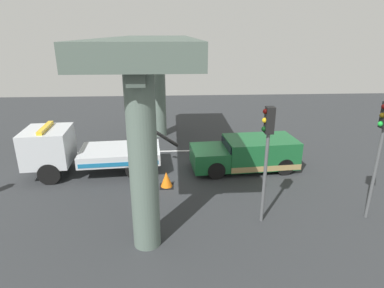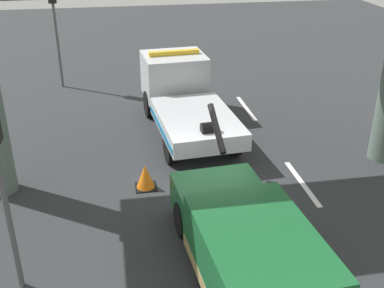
{
  "view_description": "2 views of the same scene",
  "coord_description": "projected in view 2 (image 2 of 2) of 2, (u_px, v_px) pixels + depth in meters",
  "views": [
    {
      "loc": [
        0.15,
        14.74,
        6.59
      ],
      "look_at": [
        -0.71,
        0.03,
        1.39
      ],
      "focal_mm": 29.74,
      "sensor_mm": 36.0,
      "label": 1
    },
    {
      "loc": [
        -11.33,
        2.53,
        7.16
      ],
      "look_at": [
        1.38,
        0.31,
        0.87
      ],
      "focal_mm": 44.74,
      "sensor_mm": 36.0,
      "label": 2
    }
  ],
  "objects": [
    {
      "name": "lane_stripe_east",
      "position": [
        246.0,
        108.0,
        19.3
      ],
      "size": [
        2.6,
        0.16,
        0.01
      ],
      "primitive_type": "cube",
      "color": "silver",
      "rests_on": "ground"
    },
    {
      "name": "towed_van_green",
      "position": [
        247.0,
        248.0,
        10.06
      ],
      "size": [
        5.35,
        2.57,
        1.58
      ],
      "color": "#195B2D",
      "rests_on": "ground"
    },
    {
      "name": "tow_truck_white",
      "position": [
        183.0,
        95.0,
        17.24
      ],
      "size": [
        7.33,
        2.84,
        2.46
      ],
      "color": "silver",
      "rests_on": "ground"
    },
    {
      "name": "ground_plane",
      "position": [
        211.0,
        193.0,
        13.59
      ],
      "size": [
        60.0,
        40.0,
        0.1
      ],
      "primitive_type": "cube",
      "color": "#2D3033"
    },
    {
      "name": "lane_stripe_mid",
      "position": [
        302.0,
        183.0,
        13.98
      ],
      "size": [
        2.6,
        0.16,
        0.01
      ],
      "primitive_type": "cube",
      "color": "silver",
      "rests_on": "ground"
    },
    {
      "name": "traffic_light_mid",
      "position": [
        54.0,
        12.0,
        20.24
      ],
      "size": [
        0.39,
        0.32,
        4.59
      ],
      "color": "#515456",
      "rests_on": "ground"
    },
    {
      "name": "traffic_cone_orange",
      "position": [
        145.0,
        177.0,
        13.62
      ],
      "size": [
        0.6,
        0.6,
        0.72
      ],
      "color": "orange",
      "rests_on": "ground"
    }
  ]
}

